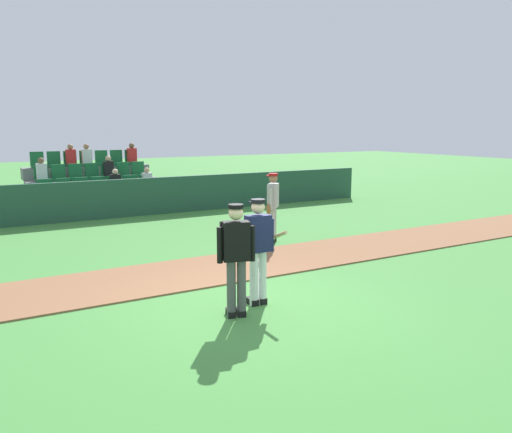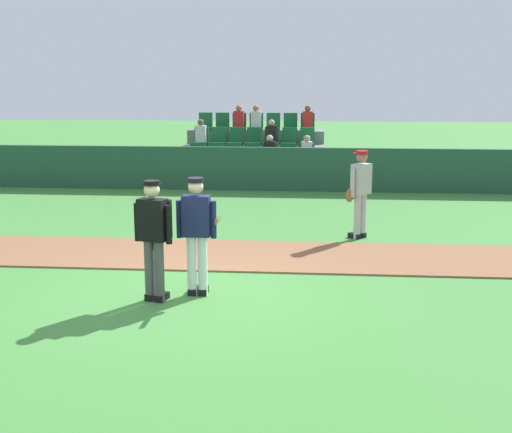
% 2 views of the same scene
% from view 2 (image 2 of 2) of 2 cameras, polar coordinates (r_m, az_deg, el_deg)
% --- Properties ---
extents(ground_plane, '(80.00, 80.00, 0.00)m').
position_cam_2_polar(ground_plane, '(10.03, -5.75, -6.64)').
color(ground_plane, '#42843A').
extents(infield_dirt_path, '(28.00, 2.11, 0.03)m').
position_cam_2_polar(infield_dirt_path, '(12.13, -3.86, -3.26)').
color(infield_dirt_path, brown).
rests_on(infield_dirt_path, ground).
extents(dugout_fence, '(20.00, 0.16, 1.23)m').
position_cam_2_polar(dugout_fence, '(18.98, -0.67, 4.11)').
color(dugout_fence, '#234C38').
rests_on(dugout_fence, ground).
extents(stadium_bleachers, '(4.45, 2.95, 2.30)m').
position_cam_2_polar(stadium_bleachers, '(20.83, -0.16, 4.85)').
color(stadium_bleachers, slate).
rests_on(stadium_bleachers, ground).
extents(batter_navy_jersey, '(0.69, 0.78, 1.76)m').
position_cam_2_polar(batter_navy_jersey, '(9.73, -5.07, -1.29)').
color(batter_navy_jersey, white).
rests_on(batter_navy_jersey, ground).
extents(umpire_home_plate, '(0.57, 0.38, 1.76)m').
position_cam_2_polar(umpire_home_plate, '(9.55, -8.73, -1.44)').
color(umpire_home_plate, '#4C4C4C').
rests_on(umpire_home_plate, ground).
extents(runner_grey_jersey, '(0.56, 0.50, 1.76)m').
position_cam_2_polar(runner_grey_jersey, '(13.35, 8.90, 2.18)').
color(runner_grey_jersey, '#B2B2B2').
rests_on(runner_grey_jersey, ground).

